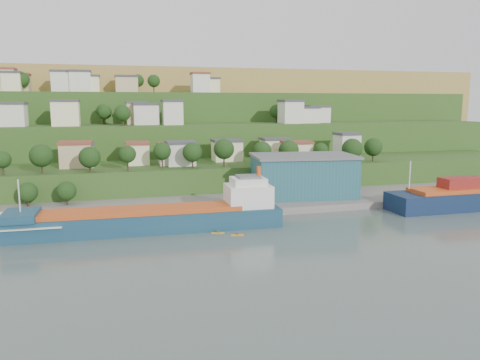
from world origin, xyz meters
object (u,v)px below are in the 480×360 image
object	(u,v)px
caravan	(6,218)
kayak_orange	(237,234)
cargo_ship_near	(159,219)
warehouse	(303,175)

from	to	relation	value
caravan	kayak_orange	bearing A→B (deg)	-17.26
cargo_ship_near	caravan	distance (m)	38.03
cargo_ship_near	warehouse	xyz separation A→B (m)	(46.55, 20.96, 5.80)
caravan	kayak_orange	world-z (taller)	caravan
kayak_orange	warehouse	bearing A→B (deg)	59.51
warehouse	caravan	distance (m)	83.29
cargo_ship_near	caravan	bearing A→B (deg)	163.07
warehouse	kayak_orange	bearing A→B (deg)	-126.87
cargo_ship_near	kayak_orange	size ratio (longest dim) A/B	21.05
cargo_ship_near	warehouse	distance (m)	51.38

